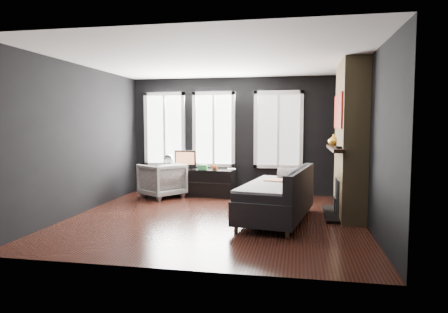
% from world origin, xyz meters
% --- Properties ---
extents(floor, '(5.00, 5.00, 0.00)m').
position_xyz_m(floor, '(0.00, 0.00, 0.00)').
color(floor, black).
rests_on(floor, ground).
extents(ceiling, '(5.00, 5.00, 0.00)m').
position_xyz_m(ceiling, '(0.00, 0.00, 2.70)').
color(ceiling, white).
rests_on(ceiling, ground).
extents(wall_back, '(5.00, 0.02, 2.70)m').
position_xyz_m(wall_back, '(0.00, 2.50, 1.35)').
color(wall_back, black).
rests_on(wall_back, ground).
extents(wall_left, '(0.02, 5.00, 2.70)m').
position_xyz_m(wall_left, '(-2.50, 0.00, 1.35)').
color(wall_left, black).
rests_on(wall_left, ground).
extents(wall_right, '(0.02, 5.00, 2.70)m').
position_xyz_m(wall_right, '(2.50, 0.00, 1.35)').
color(wall_right, black).
rests_on(wall_right, ground).
extents(windows, '(4.00, 0.16, 1.76)m').
position_xyz_m(windows, '(-0.45, 2.46, 2.38)').
color(windows, white).
rests_on(windows, wall_back).
extents(fireplace, '(0.70, 1.62, 2.70)m').
position_xyz_m(fireplace, '(2.30, 0.60, 1.35)').
color(fireplace, '#93724C').
rests_on(fireplace, floor).
extents(sofa, '(1.40, 2.26, 0.91)m').
position_xyz_m(sofa, '(1.05, 0.02, 0.45)').
color(sofa, '#27282A').
rests_on(sofa, floor).
extents(stripe_pillow, '(0.17, 0.37, 0.36)m').
position_xyz_m(stripe_pillow, '(1.38, 0.56, 0.65)').
color(stripe_pillow, gray).
rests_on(stripe_pillow, sofa).
extents(armchair, '(1.10, 1.11, 0.84)m').
position_xyz_m(armchair, '(-1.57, 1.71, 0.42)').
color(armchair, silver).
rests_on(armchair, floor).
extents(media_console, '(1.81, 0.69, 0.61)m').
position_xyz_m(media_console, '(-0.87, 2.10, 0.30)').
color(media_console, black).
rests_on(media_console, floor).
extents(monitor, '(0.54, 0.17, 0.47)m').
position_xyz_m(monitor, '(-1.15, 2.16, 0.84)').
color(monitor, black).
rests_on(monitor, media_console).
extents(desk_fan, '(0.25, 0.25, 0.32)m').
position_xyz_m(desk_fan, '(-1.57, 2.19, 0.77)').
color(desk_fan, gray).
rests_on(desk_fan, media_console).
extents(mug, '(0.13, 0.11, 0.13)m').
position_xyz_m(mug, '(-0.42, 1.98, 0.67)').
color(mug, '#DA5D25').
rests_on(mug, media_console).
extents(book, '(0.18, 0.06, 0.24)m').
position_xyz_m(book, '(-0.15, 2.10, 0.73)').
color(book, '#BAA590').
rests_on(book, media_console).
extents(storage_box, '(0.20, 0.13, 0.11)m').
position_xyz_m(storage_box, '(-0.71, 2.01, 0.66)').
color(storage_box, '#337F3D').
rests_on(storage_box, media_console).
extents(mantel_vase, '(0.25, 0.26, 0.20)m').
position_xyz_m(mantel_vase, '(2.05, 1.05, 1.33)').
color(mantel_vase, gold).
rests_on(mantel_vase, fireplace).
extents(mantel_clock, '(0.12, 0.12, 0.04)m').
position_xyz_m(mantel_clock, '(2.05, 0.05, 1.25)').
color(mantel_clock, black).
rests_on(mantel_clock, fireplace).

